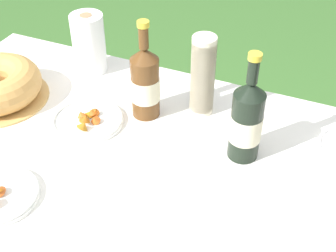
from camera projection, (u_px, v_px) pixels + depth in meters
garden_table at (189, 194)px, 1.26m from camera, size 1.84×0.91×0.73m
tablecloth at (190, 180)px, 1.23m from camera, size 1.85×0.92×0.10m
cup_stack at (203, 76)px, 1.36m from camera, size 0.07×0.07×0.25m
cider_bottle_amber at (145, 82)px, 1.36m from camera, size 0.09×0.09×0.31m
juice_bottle_red at (247, 121)px, 1.21m from camera, size 0.09×0.09×0.32m
snack_plate_right at (88, 120)px, 1.39m from camera, size 0.21×0.21×0.05m
paper_towel_roll at (89, 43)px, 1.56m from camera, size 0.11×0.11×0.21m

